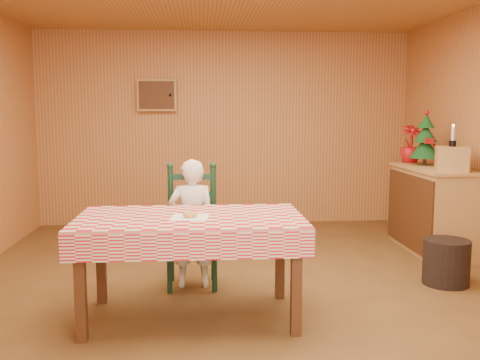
# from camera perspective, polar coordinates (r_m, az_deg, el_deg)

# --- Properties ---
(ground) EXTENTS (6.00, 6.00, 0.00)m
(ground) POSITION_cam_1_polar(r_m,az_deg,el_deg) (4.56, 0.19, -12.25)
(ground) COLOR brown
(ground) RESTS_ON ground
(cabin_walls) EXTENTS (5.10, 6.05, 2.65)m
(cabin_walls) POSITION_cam_1_polar(r_m,az_deg,el_deg) (4.84, -0.33, 10.83)
(cabin_walls) COLOR #C07E45
(cabin_walls) RESTS_ON ground
(dining_table) EXTENTS (1.66, 0.96, 0.77)m
(dining_table) POSITION_cam_1_polar(r_m,az_deg,el_deg) (3.93, -5.32, -5.02)
(dining_table) COLOR #4C2914
(dining_table) RESTS_ON ground
(ladder_chair) EXTENTS (0.44, 0.40, 1.08)m
(ladder_chair) POSITION_cam_1_polar(r_m,az_deg,el_deg) (4.74, -5.13, -5.19)
(ladder_chair) COLOR black
(ladder_chair) RESTS_ON ground
(seated_child) EXTENTS (0.41, 0.27, 1.12)m
(seated_child) POSITION_cam_1_polar(r_m,az_deg,el_deg) (4.67, -5.15, -4.64)
(seated_child) COLOR white
(seated_child) RESTS_ON ground
(napkin) EXTENTS (0.28, 0.28, 0.00)m
(napkin) POSITION_cam_1_polar(r_m,az_deg,el_deg) (3.87, -5.35, -3.96)
(napkin) COLOR white
(napkin) RESTS_ON dining_table
(donut) EXTENTS (0.12, 0.12, 0.04)m
(donut) POSITION_cam_1_polar(r_m,az_deg,el_deg) (3.86, -5.35, -3.68)
(donut) COLOR gold
(donut) RESTS_ON napkin
(shelf_unit) EXTENTS (0.54, 1.24, 0.93)m
(shelf_unit) POSITION_cam_1_polar(r_m,az_deg,el_deg) (6.23, 19.73, -2.96)
(shelf_unit) COLOR tan
(shelf_unit) RESTS_ON ground
(crate) EXTENTS (0.38, 0.38, 0.25)m
(crate) POSITION_cam_1_polar(r_m,az_deg,el_deg) (5.80, 21.65, 2.10)
(crate) COLOR tan
(crate) RESTS_ON shelf_unit
(christmas_tree) EXTENTS (0.34, 0.34, 0.62)m
(christmas_tree) POSITION_cam_1_polar(r_m,az_deg,el_deg) (6.38, 19.17, 4.03)
(christmas_tree) COLOR #4C2914
(christmas_tree) RESTS_ON shelf_unit
(flower_arrangement) EXTENTS (0.27, 0.27, 0.44)m
(flower_arrangement) POSITION_cam_1_polar(r_m,az_deg,el_deg) (6.64, 17.73, 3.69)
(flower_arrangement) COLOR #A40F12
(flower_arrangement) RESTS_ON shelf_unit
(candle_set) EXTENTS (0.07, 0.07, 0.22)m
(candle_set) POSITION_cam_1_polar(r_m,az_deg,el_deg) (5.79, 21.74, 3.97)
(candle_set) COLOR black
(candle_set) RESTS_ON crate
(storage_bin) EXTENTS (0.53, 0.53, 0.40)m
(storage_bin) POSITION_cam_1_polar(r_m,az_deg,el_deg) (5.13, 21.15, -8.17)
(storage_bin) COLOR black
(storage_bin) RESTS_ON ground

